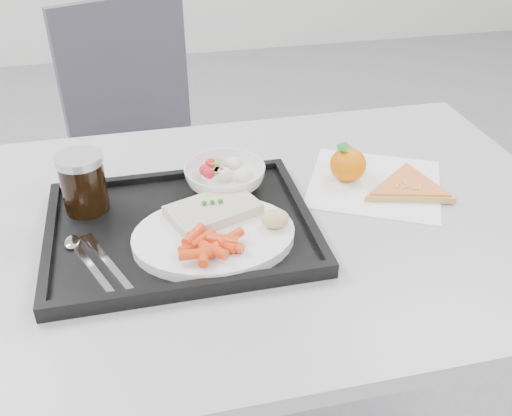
{
  "coord_description": "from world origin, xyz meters",
  "views": [
    {
      "loc": [
        -0.18,
        -0.53,
        1.33
      ],
      "look_at": [
        0.01,
        0.29,
        0.77
      ],
      "focal_mm": 40.0,
      "sensor_mm": 36.0,
      "label": 1
    }
  ],
  "objects": [
    {
      "name": "chair",
      "position": [
        -0.2,
        1.12,
        0.54
      ],
      "size": [
        0.55,
        0.56,
        0.93
      ],
      "color": "#3D3D45",
      "rests_on": "ground"
    },
    {
      "name": "dinner_plate",
      "position": [
        -0.08,
        0.22,
        0.77
      ],
      "size": [
        0.27,
        0.27,
        0.02
      ],
      "color": "white",
      "rests_on": "tray"
    },
    {
      "name": "bread_roll",
      "position": [
        0.02,
        0.21,
        0.8
      ],
      "size": [
        0.06,
        0.05,
        0.03
      ],
      "color": "#E6CF87",
      "rests_on": "dinner_plate"
    },
    {
      "name": "table",
      "position": [
        0.0,
        0.3,
        0.68
      ],
      "size": [
        1.2,
        0.8,
        0.75
      ],
      "color": "#B2B2B4",
      "rests_on": "ground"
    },
    {
      "name": "fish_fillet",
      "position": [
        -0.07,
        0.27,
        0.79
      ],
      "size": [
        0.17,
        0.14,
        0.03
      ],
      "color": "beige",
      "rests_on": "dinner_plate"
    },
    {
      "name": "salad_bowl",
      "position": [
        -0.03,
        0.38,
        0.79
      ],
      "size": [
        0.15,
        0.15,
        0.05
      ],
      "color": "white",
      "rests_on": "tray"
    },
    {
      "name": "salad_contents",
      "position": [
        -0.03,
        0.38,
        0.8
      ],
      "size": [
        0.1,
        0.08,
        0.02
      ],
      "color": "red",
      "rests_on": "salad_bowl"
    },
    {
      "name": "cutlery",
      "position": [
        -0.28,
        0.22,
        0.77
      ],
      "size": [
        0.11,
        0.17,
        0.01
      ],
      "color": "silver",
      "rests_on": "tray"
    },
    {
      "name": "napkin",
      "position": [
        0.26,
        0.35,
        0.75
      ],
      "size": [
        0.33,
        0.33,
        0.0
      ],
      "color": "white",
      "rests_on": "table"
    },
    {
      "name": "tray",
      "position": [
        -0.13,
        0.28,
        0.76
      ],
      "size": [
        0.45,
        0.35,
        0.03
      ],
      "color": "black",
      "rests_on": "table"
    },
    {
      "name": "carrot_pile",
      "position": [
        -0.09,
        0.17,
        0.8
      ],
      "size": [
        0.11,
        0.1,
        0.02
      ],
      "color": "red",
      "rests_on": "dinner_plate"
    },
    {
      "name": "tangerine",
      "position": [
        0.22,
        0.38,
        0.79
      ],
      "size": [
        0.07,
        0.07,
        0.07
      ],
      "color": "#FFB017",
      "rests_on": "napkin"
    },
    {
      "name": "pizza_slice",
      "position": [
        0.32,
        0.31,
        0.76
      ],
      "size": [
        0.24,
        0.24,
        0.02
      ],
      "color": "tan",
      "rests_on": "napkin"
    },
    {
      "name": "cola_glass",
      "position": [
        -0.29,
        0.37,
        0.82
      ],
      "size": [
        0.08,
        0.08,
        0.11
      ],
      "color": "black",
      "rests_on": "tray"
    }
  ]
}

